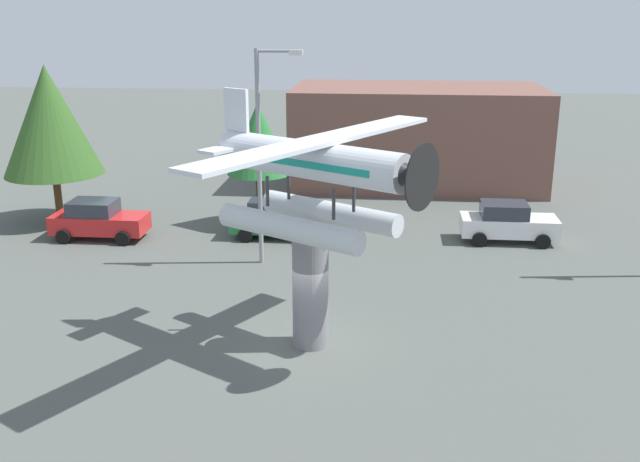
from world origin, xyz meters
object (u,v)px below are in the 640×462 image
(car_near_red, at_px, (98,220))
(tree_east, at_px, (258,139))
(streetlight_primary, at_px, (263,144))
(floatplane_monument, at_px, (314,177))
(car_mid_green, at_px, (277,218))
(display_pedestal, at_px, (310,289))
(tree_west, at_px, (50,120))
(storefront_building, at_px, (417,135))
(car_far_white, at_px, (508,222))

(car_near_red, xyz_separation_m, tree_east, (6.85, 2.88, 3.25))
(car_near_red, bearing_deg, streetlight_primary, -16.95)
(floatplane_monument, relative_size, car_mid_green, 2.26)
(display_pedestal, relative_size, streetlight_primary, 0.43)
(streetlight_primary, height_order, tree_west, streetlight_primary)
(floatplane_monument, distance_m, storefront_building, 22.52)
(car_mid_green, bearing_deg, car_near_red, -172.96)
(car_far_white, distance_m, tree_east, 11.93)
(tree_east, bearing_deg, tree_west, -177.76)
(streetlight_primary, bearing_deg, display_pedestal, -70.07)
(streetlight_primary, bearing_deg, car_near_red, 163.05)
(display_pedestal, distance_m, floatplane_monument, 3.51)
(storefront_building, bearing_deg, streetlight_primary, -113.66)
(floatplane_monument, height_order, car_near_red, floatplane_monument)
(display_pedestal, xyz_separation_m, car_mid_green, (-2.70, 10.68, -0.95))
(floatplane_monument, relative_size, tree_west, 1.27)
(display_pedestal, xyz_separation_m, car_far_white, (7.57, 11.06, -0.95))
(car_mid_green, bearing_deg, floatplane_monument, -75.32)
(streetlight_primary, relative_size, storefront_building, 0.60)
(display_pedestal, bearing_deg, car_far_white, 55.60)
(car_far_white, xyz_separation_m, storefront_building, (-3.75, 10.94, 1.92))
(car_far_white, bearing_deg, floatplane_monument, -123.85)
(floatplane_monument, bearing_deg, tree_east, 138.10)
(tree_west, height_order, tree_east, tree_west)
(floatplane_monument, xyz_separation_m, tree_west, (-13.75, 12.26, -0.43))
(car_mid_green, bearing_deg, streetlight_primary, -88.76)
(car_mid_green, bearing_deg, display_pedestal, -75.79)
(floatplane_monument, distance_m, tree_west, 18.43)
(floatplane_monument, bearing_deg, display_pedestal, 180.00)
(tree_east, bearing_deg, car_near_red, -157.17)
(storefront_building, xyz_separation_m, tree_west, (-17.47, -9.80, 2.10))
(car_near_red, height_order, tree_east, tree_east)
(car_near_red, height_order, car_far_white, same)
(car_mid_green, distance_m, storefront_building, 13.21)
(streetlight_primary, xyz_separation_m, tree_east, (-1.18, 5.33, -0.78))
(car_near_red, xyz_separation_m, tree_west, (-2.99, 2.50, 4.03))
(storefront_building, height_order, tree_east, tree_east)
(car_mid_green, bearing_deg, storefront_building, 60.01)
(storefront_building, bearing_deg, car_far_white, -71.10)
(floatplane_monument, xyz_separation_m, tree_east, (-3.92, 12.65, -1.21))
(display_pedestal, xyz_separation_m, storefront_building, (3.83, 22.00, 0.97))
(car_far_white, relative_size, tree_east, 0.72)
(car_near_red, xyz_separation_m, streetlight_primary, (8.02, -2.44, 4.03))
(car_mid_green, relative_size, tree_east, 0.72)
(display_pedestal, xyz_separation_m, streetlight_primary, (-2.63, 7.25, 3.08))
(storefront_building, relative_size, tree_west, 1.91)
(display_pedestal, xyz_separation_m, tree_west, (-13.64, 12.20, 3.07))
(car_near_red, distance_m, car_mid_green, 8.01)
(display_pedestal, height_order, storefront_building, storefront_building)
(car_near_red, bearing_deg, car_mid_green, 7.04)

